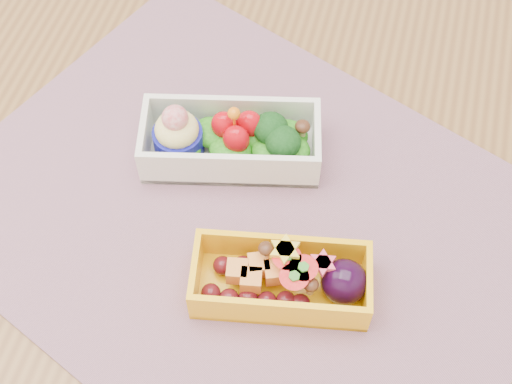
% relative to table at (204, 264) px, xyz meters
% --- Properties ---
extents(table, '(1.20, 0.80, 0.75)m').
position_rel_table_xyz_m(table, '(0.00, 0.00, 0.00)').
color(table, brown).
rests_on(table, ground).
extents(placemat, '(0.62, 0.56, 0.00)m').
position_rel_table_xyz_m(placemat, '(0.04, 0.01, 0.10)').
color(placemat, gray).
rests_on(placemat, table).
extents(bento_white, '(0.17, 0.11, 0.07)m').
position_rel_table_xyz_m(bento_white, '(0.01, 0.07, 0.12)').
color(bento_white, silver).
rests_on(bento_white, placemat).
extents(bento_yellow, '(0.15, 0.09, 0.05)m').
position_rel_table_xyz_m(bento_yellow, '(0.09, -0.05, 0.12)').
color(bento_yellow, '#F9B10C').
rests_on(bento_yellow, placemat).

